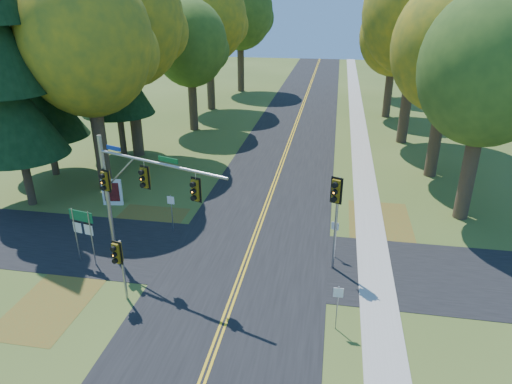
% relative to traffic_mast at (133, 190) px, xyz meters
% --- Properties ---
extents(ground, '(160.00, 160.00, 0.00)m').
position_rel_traffic_mast_xyz_m(ground, '(4.83, -0.25, -4.08)').
color(ground, '#3A4F1C').
rests_on(ground, ground).
extents(road_main, '(8.00, 160.00, 0.02)m').
position_rel_traffic_mast_xyz_m(road_main, '(4.83, -0.25, -4.07)').
color(road_main, black).
rests_on(road_main, ground).
extents(road_cross, '(60.00, 6.00, 0.02)m').
position_rel_traffic_mast_xyz_m(road_cross, '(4.83, 1.75, -4.08)').
color(road_cross, black).
rests_on(road_cross, ground).
extents(centerline_left, '(0.10, 160.00, 0.01)m').
position_rel_traffic_mast_xyz_m(centerline_left, '(4.73, -0.25, -4.06)').
color(centerline_left, gold).
rests_on(centerline_left, road_main).
extents(centerline_right, '(0.10, 160.00, 0.01)m').
position_rel_traffic_mast_xyz_m(centerline_right, '(4.93, -0.25, -4.06)').
color(centerline_right, gold).
rests_on(centerline_right, road_main).
extents(sidewalk_east, '(1.60, 160.00, 0.06)m').
position_rel_traffic_mast_xyz_m(sidewalk_east, '(11.03, -0.25, -4.05)').
color(sidewalk_east, '#9E998E').
rests_on(sidewalk_east, ground).
extents(leaf_patch_w_near, '(4.00, 6.00, 0.00)m').
position_rel_traffic_mast_xyz_m(leaf_patch_w_near, '(-1.67, 3.75, -4.08)').
color(leaf_patch_w_near, brown).
rests_on(leaf_patch_w_near, ground).
extents(leaf_patch_e, '(3.50, 8.00, 0.00)m').
position_rel_traffic_mast_xyz_m(leaf_patch_e, '(11.63, 5.75, -4.08)').
color(leaf_patch_e, brown).
rests_on(leaf_patch_e, ground).
extents(leaf_patch_w_far, '(3.00, 5.00, 0.00)m').
position_rel_traffic_mast_xyz_m(leaf_patch_w_far, '(-2.67, -3.25, -4.08)').
color(leaf_patch_w_far, brown).
rests_on(leaf_patch_w_far, ground).
extents(tree_w_a, '(8.00, 8.00, 14.15)m').
position_rel_traffic_mast_xyz_m(tree_w_a, '(-6.30, 9.13, 5.40)').
color(tree_w_a, '#38281C').
rests_on(tree_w_a, ground).
extents(tree_e_a, '(7.20, 7.20, 12.73)m').
position_rel_traffic_mast_xyz_m(tree_e_a, '(16.40, 8.52, 4.45)').
color(tree_e_a, '#38281C').
rests_on(tree_e_a, ground).
extents(tree_w_b, '(8.60, 8.60, 15.38)m').
position_rel_traffic_mast_xyz_m(tree_w_b, '(-6.89, 16.03, 6.28)').
color(tree_w_b, '#38281C').
rests_on(tree_w_b, ground).
extents(tree_e_b, '(7.60, 7.60, 13.33)m').
position_rel_traffic_mast_xyz_m(tree_e_b, '(15.80, 15.32, 4.81)').
color(tree_e_b, '#38281C').
rests_on(tree_e_b, ground).
extents(tree_w_c, '(6.80, 6.80, 11.91)m').
position_rel_traffic_mast_xyz_m(tree_w_c, '(-4.71, 24.22, 3.86)').
color(tree_w_c, '#38281C').
rests_on(tree_w_c, ground).
extents(tree_e_c, '(8.80, 8.80, 15.79)m').
position_rel_traffic_mast_xyz_m(tree_e_c, '(14.71, 23.44, 6.58)').
color(tree_e_c, '#38281C').
rests_on(tree_e_c, ground).
extents(tree_w_d, '(8.20, 8.20, 14.56)m').
position_rel_traffic_mast_xyz_m(tree_w_d, '(-5.29, 32.93, 5.69)').
color(tree_w_d, '#38281C').
rests_on(tree_w_d, ground).
extents(tree_e_d, '(7.00, 7.00, 12.32)m').
position_rel_traffic_mast_xyz_m(tree_e_d, '(14.10, 32.62, 4.15)').
color(tree_e_d, '#38281C').
rests_on(tree_e_d, ground).
extents(tree_w_e, '(8.40, 8.40, 14.97)m').
position_rel_traffic_mast_xyz_m(tree_w_e, '(-4.09, 43.83, 5.99)').
color(tree_w_e, '#38281C').
rests_on(tree_w_e, ground).
extents(tree_e_e, '(7.80, 7.80, 13.74)m').
position_rel_traffic_mast_xyz_m(tree_e_e, '(15.30, 43.33, 5.11)').
color(tree_e_e, '#38281C').
rests_on(tree_e_e, ground).
extents(pine_a, '(5.60, 5.60, 19.48)m').
position_rel_traffic_mast_xyz_m(pine_a, '(-9.67, 5.75, 5.10)').
color(pine_a, '#38281C').
rests_on(pine_a, ground).
extents(pine_b, '(5.60, 5.60, 17.31)m').
position_rel_traffic_mast_xyz_m(pine_b, '(-11.17, 10.75, 4.08)').
color(pine_b, '#38281C').
rests_on(pine_b, ground).
extents(pine_c, '(5.60, 5.60, 20.56)m').
position_rel_traffic_mast_xyz_m(pine_c, '(-8.17, 15.75, 5.61)').
color(pine_c, '#38281C').
rests_on(pine_c, ground).
extents(traffic_mast, '(6.62, 2.58, 6.35)m').
position_rel_traffic_mast_xyz_m(traffic_mast, '(0.00, 0.00, 0.00)').
color(traffic_mast, gray).
rests_on(traffic_mast, ground).
extents(east_signal_pole, '(0.53, 0.63, 4.77)m').
position_rel_traffic_mast_xyz_m(east_signal_pole, '(8.96, 1.43, -0.47)').
color(east_signal_pole, gray).
rests_on(east_signal_pole, ground).
extents(ped_signal_pole, '(0.45, 0.54, 2.92)m').
position_rel_traffic_mast_xyz_m(ped_signal_pole, '(0.28, -2.53, -1.91)').
color(ped_signal_pole, '#93979B').
rests_on(ped_signal_pole, ground).
extents(route_sign_cluster, '(1.31, 0.32, 2.86)m').
position_rel_traffic_mast_xyz_m(route_sign_cluster, '(-2.78, 0.04, -2.07)').
color(route_sign_cluster, gray).
rests_on(route_sign_cluster, ground).
extents(info_kiosk, '(1.24, 0.34, 1.70)m').
position_rel_traffic_mast_xyz_m(info_kiosk, '(-4.60, 6.51, -3.24)').
color(info_kiosk, white).
rests_on(info_kiosk, ground).
extents(reg_sign_e_north, '(0.37, 0.14, 1.98)m').
position_rel_traffic_mast_xyz_m(reg_sign_e_north, '(9.03, 2.70, -2.73)').
color(reg_sign_e_north, gray).
rests_on(reg_sign_e_north, ground).
extents(reg_sign_e_south, '(0.38, 0.05, 1.99)m').
position_rel_traffic_mast_xyz_m(reg_sign_e_south, '(9.24, -2.76, -2.72)').
color(reg_sign_e_south, gray).
rests_on(reg_sign_e_south, ground).
extents(reg_sign_w, '(0.41, 0.09, 2.17)m').
position_rel_traffic_mast_xyz_m(reg_sign_w, '(0.22, 3.88, -2.60)').
color(reg_sign_w, gray).
rests_on(reg_sign_w, ground).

